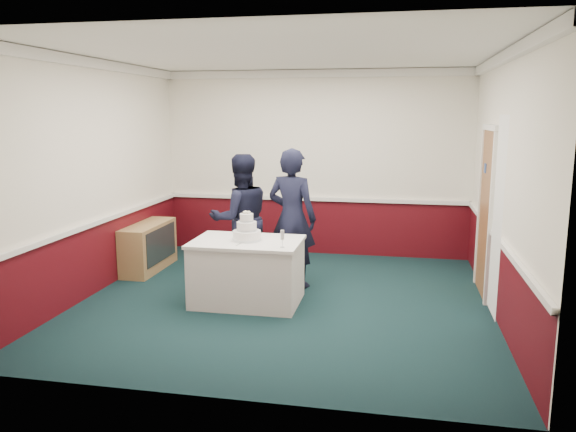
% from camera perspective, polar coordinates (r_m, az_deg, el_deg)
% --- Properties ---
extents(ground, '(5.00, 5.00, 0.00)m').
position_cam_1_polar(ground, '(7.11, -0.31, -8.59)').
color(ground, '#112829').
rests_on(ground, ground).
extents(room_shell, '(5.00, 5.00, 3.00)m').
position_cam_1_polar(room_shell, '(7.32, 1.23, 7.67)').
color(room_shell, white).
rests_on(room_shell, ground).
extents(sideboard, '(0.41, 1.20, 0.70)m').
position_cam_1_polar(sideboard, '(8.63, -13.96, -3.05)').
color(sideboard, tan).
rests_on(sideboard, ground).
extents(cake_table, '(1.32, 0.92, 0.79)m').
position_cam_1_polar(cake_table, '(6.95, -4.16, -5.60)').
color(cake_table, white).
rests_on(cake_table, ground).
extents(wedding_cake, '(0.35, 0.35, 0.36)m').
position_cam_1_polar(wedding_cake, '(6.83, -4.21, -1.57)').
color(wedding_cake, white).
rests_on(wedding_cake, cake_table).
extents(cake_knife, '(0.04, 0.22, 0.00)m').
position_cam_1_polar(cake_knife, '(6.67, -4.90, -2.82)').
color(cake_knife, silver).
rests_on(cake_knife, cake_table).
extents(champagne_flute, '(0.05, 0.05, 0.21)m').
position_cam_1_polar(champagne_flute, '(6.44, -0.58, -2.02)').
color(champagne_flute, silver).
rests_on(champagne_flute, cake_table).
extents(person_man, '(1.08, 1.02, 1.78)m').
position_cam_1_polar(person_man, '(7.72, -4.82, -0.28)').
color(person_man, black).
rests_on(person_man, ground).
extents(person_woman, '(0.77, 0.60, 1.87)m').
position_cam_1_polar(person_woman, '(7.48, 0.41, -0.22)').
color(person_woman, black).
rests_on(person_woman, ground).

